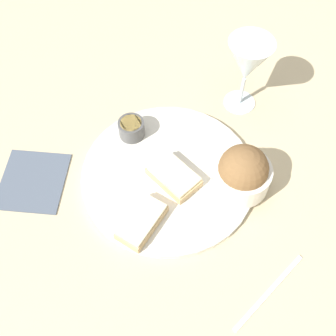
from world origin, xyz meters
TOP-DOWN VIEW (x-y plane):
  - ground_plane at (0.00, 0.00)m, footprint 4.00×4.00m
  - dinner_plate at (0.00, 0.00)m, footprint 0.34×0.34m
  - salad_bowl at (0.04, 0.13)m, footprint 0.11×0.11m
  - sauce_ramekin at (-0.10, -0.06)m, footprint 0.05×0.05m
  - cheese_toast_near at (0.02, 0.01)m, footprint 0.11×0.11m
  - cheese_toast_far at (0.10, -0.06)m, footprint 0.11×0.10m
  - wine_glass at (-0.17, 0.18)m, footprint 0.09×0.09m
  - napkin at (-0.02, -0.26)m, footprint 0.16×0.15m
  - fork at (0.25, 0.14)m, footprint 0.12×0.15m

SIDE VIEW (x-z plane):
  - ground_plane at x=0.00m, z-range 0.00..0.00m
  - napkin at x=-0.02m, z-range 0.00..0.01m
  - fork at x=0.25m, z-range 0.00..0.01m
  - dinner_plate at x=0.00m, z-range 0.00..0.01m
  - cheese_toast_near at x=0.02m, z-range 0.01..0.04m
  - cheese_toast_far at x=0.10m, z-range 0.01..0.04m
  - sauce_ramekin at x=-0.10m, z-range 0.02..0.05m
  - salad_bowl at x=0.04m, z-range 0.01..0.10m
  - wine_glass at x=-0.17m, z-range 0.03..0.20m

